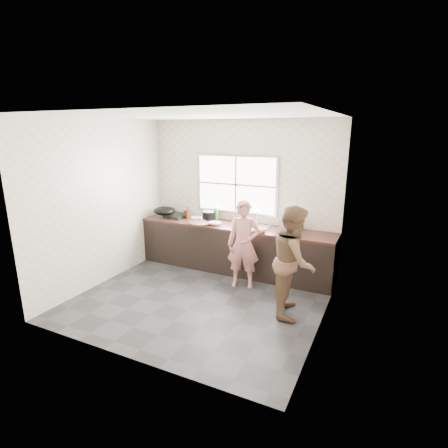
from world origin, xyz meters
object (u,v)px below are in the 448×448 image
at_px(bowl_held, 253,229).
at_px(dish_rack, 290,222).
at_px(plate_food, 196,217).
at_px(wok, 164,211).
at_px(person_side, 294,261).
at_px(bottle_brown_tall, 188,213).
at_px(bottle_green, 216,212).
at_px(glass_jar, 201,220).
at_px(black_pot, 209,216).
at_px(burner, 177,216).
at_px(pot_lid_right, 184,215).
at_px(bowl_crabs, 260,230).
at_px(bowl_mince, 215,224).
at_px(pot_lid_left, 174,217).
at_px(bottle_brown_short, 206,215).
at_px(woman, 244,247).
at_px(cutting_board, 200,223).

xyz_separation_m(bowl_held, dish_rack, (0.54, 0.35, 0.10)).
xyz_separation_m(plate_food, wok, (-0.56, -0.26, 0.13)).
bearing_deg(person_side, bottle_brown_tall, 51.89).
relative_size(bottle_green, glass_jar, 3.05).
relative_size(black_pot, burner, 0.63).
bearing_deg(pot_lid_right, glass_jar, -29.00).
distance_m(bowl_crabs, pot_lid_right, 1.81).
bearing_deg(black_pot, bowl_mince, -45.20).
bearing_deg(bottle_green, bowl_mince, -65.23).
relative_size(person_side, black_pot, 6.34).
bearing_deg(pot_lid_right, bowl_mince, -22.86).
bearing_deg(pot_lid_left, bowl_mince, -9.62).
height_order(burner, pot_lid_right, burner).
bearing_deg(burner, bottle_green, 12.11).
relative_size(black_pot, wok, 0.59).
height_order(bottle_green, dish_rack, bottle_green).
bearing_deg(pot_lid_right, pot_lid_left, -118.98).
bearing_deg(burner, person_side, -22.92).
relative_size(person_side, dish_rack, 4.43).
relative_size(bottle_brown_short, glass_jar, 1.89).
xyz_separation_m(bowl_held, black_pot, (-1.02, 0.33, 0.06)).
bearing_deg(person_side, plate_food, 48.71).
xyz_separation_m(bowl_held, bottle_brown_short, (-1.09, 0.34, 0.06)).
relative_size(glass_jar, pot_lid_right, 0.36).
bearing_deg(bottle_brown_short, wok, -165.89).
relative_size(woman, bowl_mince, 6.35).
height_order(bowl_mince, bowl_crabs, bowl_crabs).
xyz_separation_m(woman, bowl_mince, (-0.72, 0.41, 0.21)).
bearing_deg(burner, bowl_held, -9.03).
bearing_deg(pot_lid_right, woman, -25.96).
bearing_deg(burner, woman, -20.09).
relative_size(bowl_crabs, glass_jar, 1.81).
bearing_deg(bowl_mince, person_side, -28.46).
xyz_separation_m(bowl_crabs, wok, (-2.02, 0.14, 0.11)).
relative_size(wok, pot_lid_right, 1.57).
bearing_deg(woman, bottle_green, 125.01).
xyz_separation_m(woman, wok, (-1.87, 0.48, 0.32)).
bearing_deg(person_side, woman, 49.81).
bearing_deg(black_pot, pot_lid_left, -172.78).
relative_size(cutting_board, bottle_green, 1.41).
xyz_separation_m(person_side, bowl_held, (-0.92, 0.84, 0.12)).
relative_size(bottle_brown_tall, burner, 0.52).
height_order(bowl_crabs, dish_rack, dish_rack).
distance_m(bottle_brown_tall, burner, 0.25).
xyz_separation_m(plate_food, burner, (-0.36, -0.13, 0.02)).
height_order(bowl_crabs, bottle_green, bottle_green).
xyz_separation_m(woman, plate_food, (-1.32, 0.74, 0.19)).
distance_m(bottle_brown_short, dish_rack, 1.62).
height_order(plate_food, bottle_brown_tall, bottle_brown_tall).
xyz_separation_m(cutting_board, pot_lid_left, (-0.72, 0.24, -0.01)).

